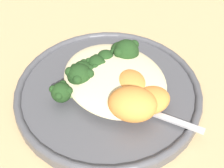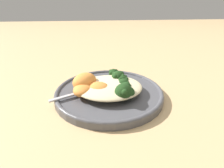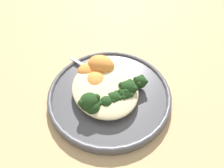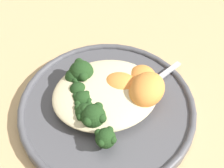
# 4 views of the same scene
# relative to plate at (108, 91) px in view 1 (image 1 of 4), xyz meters

# --- Properties ---
(ground_plane) EXTENTS (4.00, 4.00, 0.00)m
(ground_plane) POSITION_rel_plate_xyz_m (0.01, 0.01, -0.01)
(ground_plane) COLOR tan
(plate) EXTENTS (0.30, 0.30, 0.02)m
(plate) POSITION_rel_plate_xyz_m (0.00, 0.00, 0.00)
(plate) COLOR #4C4C51
(plate) RESTS_ON ground_plane
(quinoa_mound) EXTENTS (0.18, 0.15, 0.03)m
(quinoa_mound) POSITION_rel_plate_xyz_m (0.00, 0.01, 0.02)
(quinoa_mound) COLOR beige
(quinoa_mound) RESTS_ON plate
(broccoli_stalk_0) EXTENTS (0.10, 0.11, 0.04)m
(broccoli_stalk_0) POSITION_rel_plate_xyz_m (-0.02, 0.05, 0.03)
(broccoli_stalk_0) COLOR #8EB25B
(broccoli_stalk_0) RESTS_ON plate
(broccoli_stalk_1) EXTENTS (0.09, 0.08, 0.03)m
(broccoli_stalk_1) POSITION_rel_plate_xyz_m (-0.03, 0.05, 0.02)
(broccoli_stalk_1) COLOR #8EB25B
(broccoli_stalk_1) RESTS_ON plate
(broccoli_stalk_2) EXTENTS (0.08, 0.04, 0.03)m
(broccoli_stalk_2) POSITION_rel_plate_xyz_m (-0.03, 0.02, 0.02)
(broccoli_stalk_2) COLOR #8EB25B
(broccoli_stalk_2) RESTS_ON plate
(broccoli_stalk_3) EXTENTS (0.09, 0.03, 0.03)m
(broccoli_stalk_3) POSITION_rel_plate_xyz_m (-0.02, 0.01, 0.02)
(broccoli_stalk_3) COLOR #8EB25B
(broccoli_stalk_3) RESTS_ON plate
(broccoli_stalk_4) EXTENTS (0.09, 0.06, 0.03)m
(broccoli_stalk_4) POSITION_rel_plate_xyz_m (-0.03, -0.01, 0.02)
(broccoli_stalk_4) COLOR #8EB25B
(broccoli_stalk_4) RESTS_ON plate
(broccoli_stalk_5) EXTENTS (0.09, 0.08, 0.04)m
(broccoli_stalk_5) POSITION_rel_plate_xyz_m (-0.02, -0.03, 0.03)
(broccoli_stalk_5) COLOR #8EB25B
(broccoli_stalk_5) RESTS_ON plate
(broccoli_stalk_6) EXTENTS (0.08, 0.07, 0.03)m
(broccoli_stalk_6) POSITION_rel_plate_xyz_m (-0.01, -0.02, 0.02)
(broccoli_stalk_6) COLOR #8EB25B
(broccoli_stalk_6) RESTS_ON plate
(broccoli_stalk_7) EXTENTS (0.07, 0.11, 0.03)m
(broccoli_stalk_7) POSITION_rel_plate_xyz_m (-0.01, -0.05, 0.02)
(broccoli_stalk_7) COLOR #8EB25B
(broccoli_stalk_7) RESTS_ON plate
(sweet_potato_chunk_0) EXTENTS (0.06, 0.07, 0.03)m
(sweet_potato_chunk_0) POSITION_rel_plate_xyz_m (0.07, 0.02, 0.02)
(sweet_potato_chunk_0) COLOR orange
(sweet_potato_chunk_0) RESTS_ON plate
(sweet_potato_chunk_1) EXTENTS (0.07, 0.07, 0.03)m
(sweet_potato_chunk_1) POSITION_rel_plate_xyz_m (0.03, 0.02, 0.03)
(sweet_potato_chunk_1) COLOR orange
(sweet_potato_chunk_1) RESTS_ON plate
(sweet_potato_chunk_2) EXTENTS (0.09, 0.09, 0.05)m
(sweet_potato_chunk_2) POSITION_rel_plate_xyz_m (0.07, -0.01, 0.03)
(sweet_potato_chunk_2) COLOR orange
(sweet_potato_chunk_2) RESTS_ON plate
(spoon) EXTENTS (0.11, 0.07, 0.01)m
(spoon) POSITION_rel_plate_xyz_m (0.08, 0.01, 0.01)
(spoon) COLOR #B7B7BC
(spoon) RESTS_ON plate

